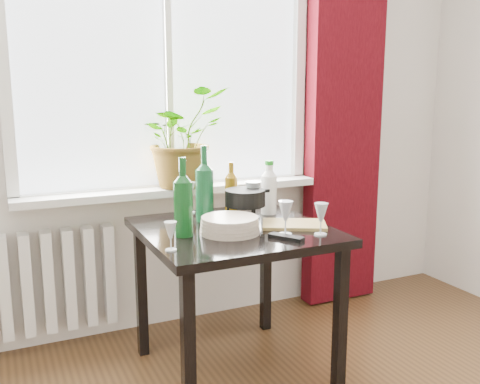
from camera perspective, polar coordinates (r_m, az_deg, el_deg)
name	(u,v)px	position (r m, az deg, el deg)	size (l,w,h in m)	color
window	(167,49)	(3.05, -7.84, 14.92)	(1.72, 0.08, 1.62)	white
windowsill	(174,190)	(3.03, -7.06, 0.23)	(1.72, 0.20, 0.04)	silver
curtain	(344,103)	(3.46, 11.08, 9.30)	(0.50, 0.12, 2.56)	#34040A
radiator	(38,283)	(3.04, -20.79, -9.09)	(0.80, 0.10, 0.55)	white
table	(234,246)	(2.56, -0.65, -5.78)	(0.85, 0.85, 0.74)	black
potted_plant	(181,137)	(2.98, -6.30, 5.83)	(0.50, 0.43, 0.55)	#286A1C
wine_bottle_left	(183,196)	(2.36, -6.09, -0.45)	(0.08, 0.08, 0.36)	#0C4215
wine_bottle_right	(204,183)	(2.63, -3.82, 0.99)	(0.09, 0.09, 0.38)	#0C3F1E
bottle_amber	(231,187)	(2.82, -0.95, 0.57)	(0.07, 0.07, 0.27)	brown
cleaning_bottle	(269,187)	(2.78, 3.10, 0.52)	(0.08, 0.08, 0.28)	white
wineglass_front_right	(286,218)	(2.40, 4.88, -2.74)	(0.07, 0.07, 0.16)	silver
wineglass_far_right	(321,219)	(2.41, 8.63, -2.83)	(0.06, 0.06, 0.15)	silver
wineglass_back_center	(253,199)	(2.71, 1.38, -0.75)	(0.08, 0.08, 0.19)	#B4BCC2
wineglass_back_left	(189,197)	(2.81, -5.48, -0.56)	(0.07, 0.07, 0.17)	white
wineglass_front_left	(171,236)	(2.18, -7.40, -4.69)	(0.05, 0.05, 0.12)	silver
plate_stack	(230,225)	(2.43, -1.10, -3.55)	(0.28, 0.28, 0.07)	beige
fondue_pot	(245,205)	(2.65, 0.54, -1.40)	(0.23, 0.20, 0.16)	black
tv_remote	(286,237)	(2.35, 4.94, -4.83)	(0.05, 0.16, 0.02)	black
cutting_board	(294,224)	(2.57, 5.78, -3.46)	(0.30, 0.19, 0.02)	olive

